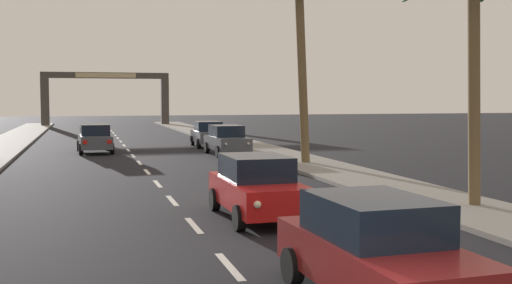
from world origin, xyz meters
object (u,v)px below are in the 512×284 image
at_px(sedan_lead_at_stop_bar, 376,250).
at_px(sedan_parked_nearest_kerb, 208,134).
at_px(sedan_parked_mid_kerb, 227,140).
at_px(sedan_third_in_queue, 257,186).
at_px(palm_right_second, 474,26).
at_px(sedan_oncoming_far, 95,138).
at_px(palm_right_third, 300,33).
at_px(town_gateway_arch, 106,91).

xyz_separation_m(sedan_lead_at_stop_bar, sedan_parked_nearest_kerb, (3.62, 31.54, 0.00)).
bearing_deg(sedan_parked_mid_kerb, sedan_third_in_queue, -100.50).
bearing_deg(palm_right_second, sedan_oncoming_far, 114.56).
xyz_separation_m(sedan_third_in_queue, sedan_parked_mid_kerb, (3.40, 18.33, 0.00)).
xyz_separation_m(sedan_third_in_queue, palm_right_third, (5.54, 12.01, 5.47)).
xyz_separation_m(sedan_parked_mid_kerb, palm_right_third, (2.14, -6.32, 5.47)).
height_order(sedan_parked_nearest_kerb, palm_right_third, palm_right_third).
distance_m(sedan_oncoming_far, town_gateway_arch, 37.23).
xyz_separation_m(sedan_parked_nearest_kerb, town_gateway_arch, (-5.32, 34.38, 3.22)).
height_order(sedan_oncoming_far, town_gateway_arch, town_gateway_arch).
distance_m(sedan_lead_at_stop_bar, sedan_parked_nearest_kerb, 31.75).
height_order(sedan_third_in_queue, sedan_parked_nearest_kerb, same).
bearing_deg(sedan_third_in_queue, town_gateway_arch, 91.76).
xyz_separation_m(sedan_lead_at_stop_bar, town_gateway_arch, (-1.70, 65.92, 3.22)).
bearing_deg(palm_right_third, sedan_parked_nearest_kerb, 99.30).
height_order(sedan_lead_at_stop_bar, sedan_parked_mid_kerb, same).
bearing_deg(sedan_oncoming_far, town_gateway_arch, 86.89).
bearing_deg(sedan_lead_at_stop_bar, sedan_parked_mid_kerb, 82.19).
distance_m(sedan_parked_nearest_kerb, sedan_parked_mid_kerb, 6.03).
xyz_separation_m(sedan_parked_mid_kerb, town_gateway_arch, (-5.20, 40.40, 3.22)).
relative_size(palm_right_third, town_gateway_arch, 0.63).
bearing_deg(sedan_parked_nearest_kerb, town_gateway_arch, 98.80).
distance_m(sedan_lead_at_stop_bar, sedan_third_in_queue, 7.19).
bearing_deg(town_gateway_arch, sedan_parked_mid_kerb, -82.66).
relative_size(sedan_lead_at_stop_bar, palm_right_second, 0.61).
relative_size(sedan_parked_mid_kerb, palm_right_second, 0.61).
relative_size(sedan_third_in_queue, sedan_oncoming_far, 0.99).
bearing_deg(sedan_parked_mid_kerb, sedan_parked_nearest_kerb, 88.86).
bearing_deg(sedan_lead_at_stop_bar, sedan_parked_nearest_kerb, 83.45).
distance_m(sedan_oncoming_far, sedan_parked_mid_kerb, 7.96).
bearing_deg(palm_right_second, sedan_third_in_queue, 176.16).
distance_m(sedan_parked_nearest_kerb, palm_right_second, 25.31).
distance_m(sedan_third_in_queue, palm_right_third, 14.31).
bearing_deg(palm_right_third, sedan_lead_at_stop_bar, -106.38).
bearing_deg(town_gateway_arch, sedan_parked_nearest_kerb, -81.20).
bearing_deg(palm_right_third, sedan_parked_mid_kerb, 108.73).
xyz_separation_m(sedan_third_in_queue, town_gateway_arch, (-1.81, 58.73, 3.22)).
relative_size(sedan_parked_nearest_kerb, palm_right_second, 0.61).
distance_m(palm_right_second, palm_right_third, 12.50).
height_order(sedan_lead_at_stop_bar, sedan_third_in_queue, same).
bearing_deg(sedan_lead_at_stop_bar, sedan_oncoming_far, 97.33).
height_order(sedan_parked_nearest_kerb, sedan_parked_mid_kerb, same).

